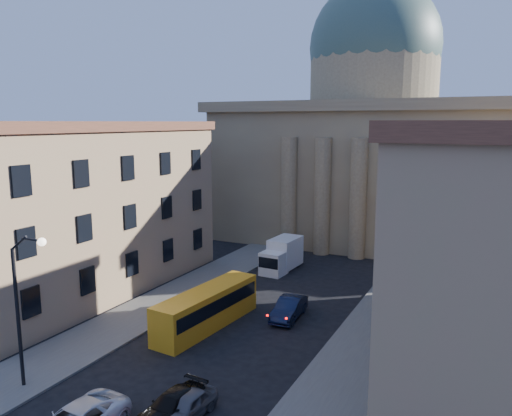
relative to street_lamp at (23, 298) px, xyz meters
The scene contains 10 objects.
sidewalk_left 11.38m from the street_lamp, 98.71° to the left, with size 5.00×60.00×0.15m, color #56544E.
sidewalk_right 19.14m from the street_lamp, 32.88° to the left, with size 5.00×60.00×0.15m, color #56544E.
church 48.43m from the street_lamp, 81.65° to the left, with size 68.02×28.76×36.60m.
building_left 17.36m from the street_lamp, 125.62° to the left, with size 11.60×26.60×14.70m.
street_lamp is the anchor object (origin of this frame).
car_right_mid 9.88m from the street_lamp, ahead, with size 1.74×4.29×1.25m, color black.
car_right_far 10.58m from the street_lamp, ahead, with size 1.53×3.79×1.29m, color #505055.
car_right_distant 18.73m from the street_lamp, 60.56° to the left, with size 1.64×4.69×1.55m, color black.
city_bus 13.03m from the street_lamp, 70.09° to the left, with size 3.14×10.03×2.78m.
box_truck 27.53m from the street_lamp, 82.68° to the left, with size 2.53×5.79×3.12m.
Camera 1 is at (15.60, -9.35, 14.64)m, focal length 35.00 mm.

